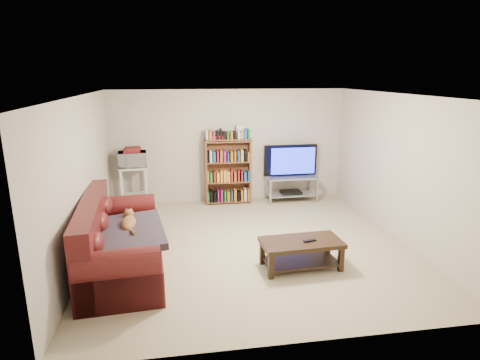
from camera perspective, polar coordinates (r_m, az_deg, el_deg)
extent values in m
plane|color=#BEB28D|center=(6.63, 1.42, -9.24)|extent=(5.00, 5.00, 0.00)
plane|color=white|center=(6.06, 1.57, 11.97)|extent=(5.00, 5.00, 0.00)
plane|color=beige|center=(8.65, -1.55, 4.84)|extent=(5.00, 0.00, 5.00)
plane|color=beige|center=(3.92, 8.24, -7.87)|extent=(5.00, 0.00, 5.00)
plane|color=beige|center=(6.29, -21.52, -0.05)|extent=(0.00, 5.00, 5.00)
plane|color=beige|center=(7.12, 21.69, 1.59)|extent=(0.00, 5.00, 5.00)
cube|color=#501415|center=(6.06, -16.24, -9.88)|extent=(1.22, 2.48, 0.46)
cube|color=#501415|center=(5.99, -20.20, -7.49)|extent=(0.44, 2.42, 1.01)
cube|color=#501415|center=(5.07, -16.79, -14.32)|extent=(1.00, 0.31, 0.58)
cube|color=#501415|center=(7.04, -15.93, -5.80)|extent=(1.00, 0.31, 0.58)
cube|color=#352E3A|center=(5.76, -15.57, -7.25)|extent=(1.11, 1.34, 0.20)
cube|color=black|center=(5.83, 8.73, -8.78)|extent=(1.17, 0.63, 0.06)
cube|color=black|center=(5.95, 8.62, -11.31)|extent=(1.06, 0.57, 0.03)
cube|color=black|center=(5.57, 4.43, -12.18)|extent=(0.07, 0.07, 0.36)
cube|color=black|center=(5.92, 14.17, -10.91)|extent=(0.07, 0.07, 0.36)
cube|color=black|center=(5.96, 3.18, -10.26)|extent=(0.07, 0.07, 0.36)
cube|color=black|center=(6.29, 12.35, -9.21)|extent=(0.07, 0.07, 0.36)
cube|color=black|center=(5.80, 9.90, -8.50)|extent=(0.19, 0.09, 0.02)
cube|color=#999EA3|center=(8.79, 7.31, 0.42)|extent=(1.10, 0.50, 0.03)
cube|color=#999EA3|center=(8.89, 7.23, -1.97)|extent=(1.04, 0.48, 0.02)
cube|color=gray|center=(8.52, 4.34, -1.77)|extent=(0.05, 0.05, 0.55)
cube|color=gray|center=(8.82, 10.89, -1.42)|extent=(0.05, 0.05, 0.55)
cube|color=gray|center=(8.92, 3.68, -0.98)|extent=(0.05, 0.05, 0.55)
cube|color=gray|center=(9.21, 9.96, -0.68)|extent=(0.05, 0.05, 0.55)
imported|color=black|center=(8.70, 7.39, 2.68)|extent=(1.18, 0.17, 0.68)
cube|color=black|center=(8.88, 7.24, -1.72)|extent=(0.44, 0.31, 0.06)
cube|color=brown|center=(8.49, -4.85, 1.16)|extent=(0.05, 0.30, 1.40)
cube|color=brown|center=(8.59, 1.36, 1.37)|extent=(0.05, 0.30, 1.40)
cube|color=brown|center=(8.39, -1.76, 5.82)|extent=(0.98, 0.32, 0.03)
cube|color=maroon|center=(8.37, -3.24, 6.12)|extent=(0.28, 0.22, 0.08)
cube|color=silver|center=(8.38, -14.97, 1.71)|extent=(0.59, 0.46, 0.04)
cube|color=silver|center=(8.52, -14.71, -2.04)|extent=(0.53, 0.41, 0.03)
cube|color=silver|center=(8.34, -16.41, -1.63)|extent=(0.05, 0.05, 0.85)
cube|color=silver|center=(8.33, -13.13, -1.42)|extent=(0.05, 0.05, 0.85)
cube|color=silver|center=(8.65, -16.35, -1.03)|extent=(0.05, 0.05, 0.85)
cube|color=silver|center=(8.64, -13.19, -0.83)|extent=(0.05, 0.05, 0.85)
imported|color=silver|center=(8.34, -15.05, 2.86)|extent=(0.58, 0.42, 0.30)
cube|color=maroon|center=(8.31, -15.13, 4.06)|extent=(0.35, 0.31, 0.05)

